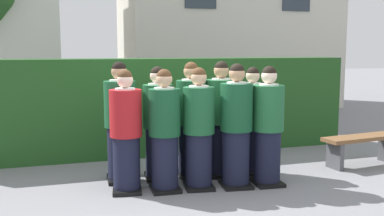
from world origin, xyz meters
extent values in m
plane|color=slate|center=(0.00, 0.00, 0.00)|extent=(60.00, 60.00, 0.00)
cylinder|color=black|center=(-0.94, 0.13, 0.37)|extent=(0.35, 0.35, 0.74)
cube|color=black|center=(-0.94, 0.13, 0.03)|extent=(0.44, 0.51, 0.05)
cylinder|color=#AD191E|center=(-0.94, 0.13, 1.04)|extent=(0.42, 0.42, 0.61)
cylinder|color=white|center=(-0.94, 0.13, 1.35)|extent=(0.26, 0.26, 0.03)
cube|color=gold|center=(-0.91, 0.32, 1.16)|extent=(0.04, 0.02, 0.27)
sphere|color=beige|center=(-0.94, 0.13, 1.47)|extent=(0.21, 0.21, 0.21)
sphere|color=#472D19|center=(-0.94, 0.13, 1.50)|extent=(0.19, 0.19, 0.19)
cube|color=white|center=(-0.90, 0.39, 0.95)|extent=(0.15, 0.03, 0.20)
cylinder|color=black|center=(-0.45, 0.03, 0.37)|extent=(0.35, 0.35, 0.74)
cube|color=black|center=(-0.45, 0.03, 0.03)|extent=(0.39, 0.48, 0.05)
cylinder|color=#144728|center=(-0.45, 0.03, 1.04)|extent=(0.42, 0.42, 0.61)
cylinder|color=white|center=(-0.45, 0.03, 1.35)|extent=(0.26, 0.26, 0.03)
cube|color=gold|center=(-0.44, 0.23, 1.17)|extent=(0.04, 0.01, 0.27)
sphere|color=tan|center=(-0.45, 0.03, 1.47)|extent=(0.21, 0.21, 0.21)
sphere|color=#472D19|center=(-0.45, 0.03, 1.51)|extent=(0.19, 0.19, 0.19)
cube|color=white|center=(-0.44, 0.30, 0.95)|extent=(0.15, 0.02, 0.20)
cylinder|color=black|center=(0.01, 0.00, 0.37)|extent=(0.36, 0.36, 0.75)
cube|color=black|center=(0.01, 0.00, 0.03)|extent=(0.44, 0.51, 0.05)
cylinder|color=#19512D|center=(0.01, 0.00, 1.05)|extent=(0.42, 0.42, 0.62)
cylinder|color=white|center=(0.01, 0.00, 1.37)|extent=(0.26, 0.26, 0.03)
cube|color=navy|center=(0.03, 0.20, 1.18)|extent=(0.04, 0.02, 0.27)
sphere|color=tan|center=(0.01, 0.00, 1.49)|extent=(0.21, 0.21, 0.21)
sphere|color=#472D19|center=(0.01, 0.00, 1.52)|extent=(0.19, 0.19, 0.19)
cylinder|color=black|center=(0.51, -0.08, 0.38)|extent=(0.37, 0.37, 0.77)
cube|color=black|center=(0.51, -0.08, 0.03)|extent=(0.44, 0.52, 0.05)
cylinder|color=#144728|center=(0.51, -0.08, 1.09)|extent=(0.43, 0.43, 0.64)
cylinder|color=white|center=(0.51, -0.08, 1.41)|extent=(0.27, 0.27, 0.03)
cube|color=navy|center=(0.54, 0.12, 1.21)|extent=(0.04, 0.02, 0.28)
sphere|color=tan|center=(0.51, -0.08, 1.53)|extent=(0.22, 0.22, 0.22)
sphere|color=black|center=(0.51, -0.08, 1.57)|extent=(0.20, 0.20, 0.20)
cylinder|color=black|center=(0.96, -0.13, 0.38)|extent=(0.36, 0.36, 0.75)
cube|color=black|center=(0.96, -0.13, 0.03)|extent=(0.41, 0.50, 0.05)
cylinder|color=#1E5B33|center=(0.96, -0.13, 1.06)|extent=(0.43, 0.43, 0.62)
cylinder|color=white|center=(0.96, -0.13, 1.38)|extent=(0.26, 0.26, 0.03)
cube|color=navy|center=(0.98, 0.07, 1.19)|extent=(0.04, 0.01, 0.27)
sphere|color=beige|center=(0.96, -0.13, 1.50)|extent=(0.21, 0.21, 0.21)
sphere|color=black|center=(0.96, -0.13, 1.54)|extent=(0.20, 0.20, 0.20)
cube|color=white|center=(0.98, 0.14, 0.97)|extent=(0.15, 0.02, 0.20)
cylinder|color=black|center=(-0.94, 0.64, 0.39)|extent=(0.37, 0.37, 0.78)
cube|color=black|center=(-0.94, 0.64, 0.03)|extent=(0.42, 0.50, 0.05)
cylinder|color=#19512D|center=(-0.94, 0.64, 1.10)|extent=(0.44, 0.44, 0.64)
cylinder|color=white|center=(-0.94, 0.64, 1.42)|extent=(0.27, 0.27, 0.03)
cube|color=navy|center=(-0.93, 0.85, 1.23)|extent=(0.04, 0.01, 0.28)
sphere|color=tan|center=(-0.94, 0.64, 1.55)|extent=(0.22, 0.22, 0.22)
sphere|color=black|center=(-0.94, 0.64, 1.59)|extent=(0.20, 0.20, 0.20)
cylinder|color=black|center=(-0.41, 0.59, 0.37)|extent=(0.36, 0.36, 0.74)
cube|color=black|center=(-0.41, 0.59, 0.03)|extent=(0.42, 0.50, 0.05)
cylinder|color=#1E5B33|center=(-0.41, 0.59, 1.05)|extent=(0.42, 0.42, 0.61)
cylinder|color=white|center=(-0.41, 0.59, 1.36)|extent=(0.26, 0.26, 0.03)
cube|color=gold|center=(-0.39, 0.79, 1.17)|extent=(0.04, 0.02, 0.27)
sphere|color=beige|center=(-0.41, 0.59, 1.48)|extent=(0.21, 0.21, 0.21)
sphere|color=black|center=(-0.41, 0.59, 1.52)|extent=(0.19, 0.19, 0.19)
cylinder|color=black|center=(0.08, 0.58, 0.39)|extent=(0.37, 0.37, 0.77)
cube|color=black|center=(0.08, 0.58, 0.03)|extent=(0.41, 0.50, 0.05)
cylinder|color=#19512D|center=(0.08, 0.58, 1.09)|extent=(0.44, 0.44, 0.64)
cylinder|color=white|center=(0.08, 0.58, 1.41)|extent=(0.27, 0.27, 0.03)
cube|color=navy|center=(0.09, 0.78, 1.22)|extent=(0.04, 0.01, 0.28)
sphere|color=tan|center=(0.08, 0.58, 1.54)|extent=(0.22, 0.22, 0.22)
sphere|color=#472D19|center=(0.08, 0.58, 1.58)|extent=(0.20, 0.20, 0.20)
cylinder|color=black|center=(0.51, 0.48, 0.39)|extent=(0.37, 0.37, 0.78)
cube|color=black|center=(0.51, 0.48, 0.03)|extent=(0.44, 0.52, 0.05)
cylinder|color=#1E5B33|center=(0.51, 0.48, 1.10)|extent=(0.44, 0.44, 0.64)
cylinder|color=white|center=(0.51, 0.48, 1.42)|extent=(0.27, 0.27, 0.03)
cube|color=#236038|center=(0.53, 0.69, 1.23)|extent=(0.04, 0.02, 0.28)
sphere|color=tan|center=(0.51, 0.48, 1.55)|extent=(0.22, 0.22, 0.22)
sphere|color=black|center=(0.51, 0.48, 1.59)|extent=(0.20, 0.20, 0.20)
cylinder|color=black|center=(1.00, 0.46, 0.37)|extent=(0.35, 0.35, 0.74)
cube|color=black|center=(1.00, 0.46, 0.03)|extent=(0.42, 0.49, 0.05)
cylinder|color=#1E5B33|center=(1.00, 0.46, 1.04)|extent=(0.42, 0.42, 0.61)
cylinder|color=white|center=(1.00, 0.46, 1.35)|extent=(0.26, 0.26, 0.03)
cube|color=navy|center=(1.02, 0.66, 1.16)|extent=(0.04, 0.02, 0.27)
sphere|color=beige|center=(1.00, 0.46, 1.47)|extent=(0.21, 0.21, 0.21)
sphere|color=black|center=(1.00, 0.46, 1.50)|extent=(0.19, 0.19, 0.19)
cube|color=#214C1E|center=(0.00, 2.17, 0.85)|extent=(7.00, 0.70, 1.69)
cube|color=beige|center=(3.62, 8.01, 2.83)|extent=(6.57, 3.42, 5.65)
cube|color=brown|center=(2.88, 0.32, 0.45)|extent=(1.43, 0.51, 0.06)
cube|color=#4C4C51|center=(2.33, 0.26, 0.21)|extent=(0.12, 0.33, 0.42)
camera|label=1|loc=(-1.84, -5.55, 1.86)|focal=41.78mm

